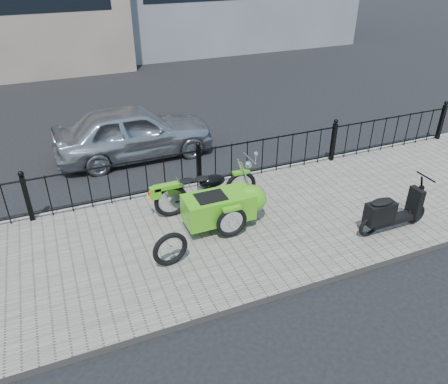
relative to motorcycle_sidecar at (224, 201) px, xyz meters
name	(u,v)px	position (x,y,z in m)	size (l,w,h in m)	color
ground	(222,220)	(0.04, 0.23, -0.59)	(120.00, 120.00, 0.00)	black
sidewalk	(231,231)	(0.04, -0.27, -0.53)	(30.00, 3.80, 0.12)	#6C665B
curb	(198,186)	(0.04, 1.67, -0.53)	(30.00, 0.10, 0.12)	gray
iron_fence	(199,167)	(0.04, 1.53, -0.01)	(14.11, 0.11, 1.08)	black
motorcycle_sidecar	(224,201)	(0.00, 0.00, 0.00)	(2.28, 1.48, 0.98)	black
scooter	(390,212)	(2.73, -1.45, -0.07)	(1.53, 0.45, 1.04)	black
spare_tire	(170,249)	(-1.33, -0.84, -0.16)	(0.63, 0.63, 0.09)	black
sedan_car	(134,132)	(-0.87, 3.87, 0.08)	(1.60, 3.97, 1.35)	#AAADB1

